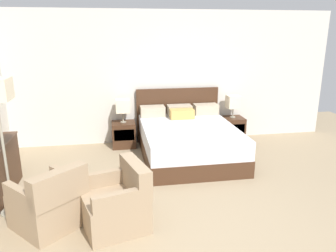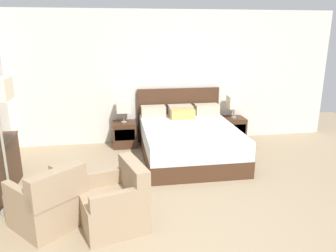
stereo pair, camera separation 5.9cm
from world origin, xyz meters
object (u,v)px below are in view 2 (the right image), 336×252
object	(u,v)px
nightstand_right	(233,129)
table_lamp_right	(234,102)
armchair_companion	(116,203)
nightstand_left	(125,134)
armchair_by_window	(49,203)
table_lamp_left	(123,106)
bed	(188,140)

from	to	relation	value
nightstand_right	table_lamp_right	distance (m)	0.57
armchair_companion	nightstand_right	bearing A→B (deg)	48.85
nightstand_left	armchair_by_window	bearing A→B (deg)	-109.81
armchair_by_window	nightstand_left	bearing A→B (deg)	70.19
nightstand_right	nightstand_left	bearing A→B (deg)	180.00
nightstand_right	table_lamp_left	bearing A→B (deg)	179.96
table_lamp_left	armchair_by_window	bearing A→B (deg)	-109.80
nightstand_left	nightstand_right	xyz separation A→B (m)	(2.23, 0.00, 0.00)
armchair_by_window	table_lamp_left	bearing A→B (deg)	70.20
table_lamp_left	armchair_by_window	size ratio (longest dim) A/B	0.47
table_lamp_left	table_lamp_right	world-z (taller)	same
nightstand_left	nightstand_right	size ratio (longest dim) A/B	1.00
armchair_by_window	bed	bearing A→B (deg)	42.52
nightstand_right	table_lamp_left	world-z (taller)	table_lamp_left
table_lamp_left	nightstand_right	bearing A→B (deg)	-0.04
nightstand_right	armchair_companion	world-z (taller)	armchair_companion
armchair_companion	nightstand_left	bearing A→B (deg)	86.21
nightstand_right	armchair_by_window	distance (m)	4.14
nightstand_right	armchair_companion	size ratio (longest dim) A/B	0.58
table_lamp_left	armchair_companion	xyz separation A→B (m)	(-0.18, -2.77, -0.54)
nightstand_right	armchair_by_window	world-z (taller)	armchair_by_window
table_lamp_right	table_lamp_left	bearing A→B (deg)	180.00
nightstand_left	table_lamp_left	distance (m)	0.57
nightstand_left	armchair_companion	bearing A→B (deg)	-93.79
table_lamp_left	table_lamp_right	size ratio (longest dim) A/B	1.00
table_lamp_left	armchair_by_window	world-z (taller)	table_lamp_left
table_lamp_right	nightstand_left	bearing A→B (deg)	-179.96
bed	table_lamp_left	xyz separation A→B (m)	(-1.12, 0.75, 0.50)
bed	table_lamp_left	size ratio (longest dim) A/B	4.52
nightstand_right	armchair_companion	xyz separation A→B (m)	(-2.42, -2.77, 0.04)
bed	table_lamp_right	distance (m)	1.43
bed	table_lamp_right	size ratio (longest dim) A/B	4.52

